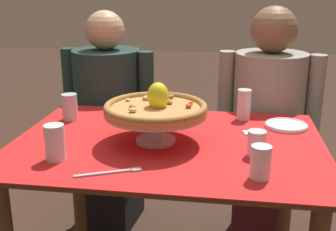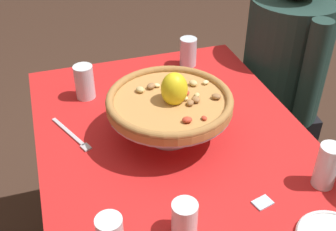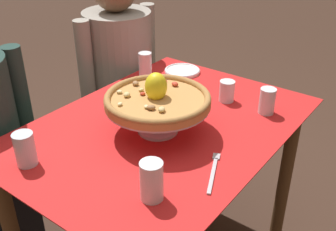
% 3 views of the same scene
% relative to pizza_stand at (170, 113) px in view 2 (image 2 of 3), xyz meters
% --- Properties ---
extents(dining_table, '(1.17, 0.84, 0.76)m').
position_rel_pizza_stand_xyz_m(dining_table, '(0.04, 0.01, -0.21)').
color(dining_table, brown).
rests_on(dining_table, ground).
extents(pizza_stand, '(0.38, 0.38, 0.11)m').
position_rel_pizza_stand_xyz_m(pizza_stand, '(0.00, 0.00, 0.00)').
color(pizza_stand, '#B7B7C1').
rests_on(pizza_stand, dining_table).
extents(pizza, '(0.38, 0.38, 0.11)m').
position_rel_pizza_stand_xyz_m(pizza, '(0.00, 0.00, 0.05)').
color(pizza, '#BC8447').
rests_on(pizza, pizza_stand).
extents(water_glass_back_left, '(0.07, 0.07, 0.11)m').
position_rel_pizza_stand_xyz_m(water_glass_back_left, '(-0.42, 0.21, -0.04)').
color(water_glass_back_left, silver).
rests_on(water_glass_back_left, dining_table).
extents(water_glass_front_left, '(0.07, 0.07, 0.12)m').
position_rel_pizza_stand_xyz_m(water_glass_front_left, '(-0.31, -0.22, -0.03)').
color(water_glass_front_left, silver).
rests_on(water_glass_front_left, dining_table).
extents(water_glass_side_right, '(0.06, 0.06, 0.09)m').
position_rel_pizza_stand_xyz_m(water_glass_side_right, '(0.37, -0.08, -0.05)').
color(water_glass_side_right, white).
rests_on(water_glass_side_right, dining_table).
extents(water_glass_back_right, '(0.06, 0.06, 0.13)m').
position_rel_pizza_stand_xyz_m(water_glass_back_right, '(0.33, 0.34, -0.03)').
color(water_glass_back_right, white).
rests_on(water_glass_back_right, dining_table).
extents(dinner_fork, '(0.20, 0.10, 0.01)m').
position_rel_pizza_stand_xyz_m(dinner_fork, '(-0.09, -0.29, -0.08)').
color(dinner_fork, '#B7B7C1').
rests_on(dinner_fork, dining_table).
extents(sugar_packet, '(0.05, 0.06, 0.00)m').
position_rel_pizza_stand_xyz_m(sugar_packet, '(0.35, 0.14, -0.08)').
color(sugar_packet, silver).
rests_on(sugar_packet, dining_table).
extents(diner_left, '(0.51, 0.39, 1.20)m').
position_rel_pizza_stand_xyz_m(diner_left, '(-0.38, 0.64, -0.25)').
color(diner_left, black).
rests_on(diner_left, ground).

